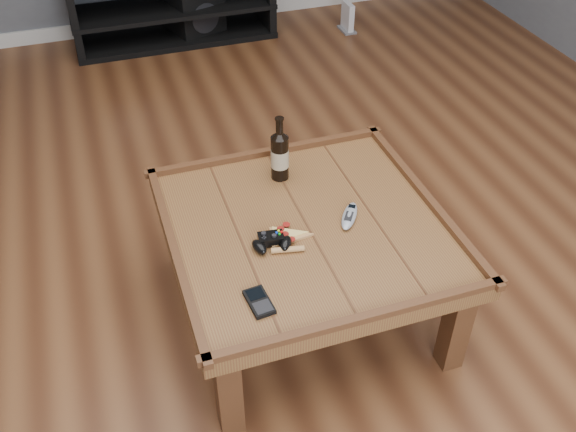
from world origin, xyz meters
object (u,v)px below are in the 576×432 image
object	(u,v)px
beer_bottle	(280,154)
pizza_slice	(285,238)
remote_control	(349,216)
smartphone	(259,302)
game_console	(348,18)
media_console	(172,5)
game_controller	(272,242)
coffee_table	(307,237)
subwoofer	(193,11)

from	to	relation	value
beer_bottle	pizza_slice	xyz separation A→B (m)	(-0.10, -0.36, -0.10)
remote_control	smartphone	bearing A→B (deg)	-111.60
pizza_slice	game_console	bearing A→B (deg)	74.36
beer_bottle	media_console	bearing A→B (deg)	89.97
smartphone	game_console	distance (m)	3.20
beer_bottle	remote_control	bearing A→B (deg)	-63.60
media_console	game_controller	xyz separation A→B (m)	(-0.16, -2.82, 0.22)
coffee_table	game_controller	bearing A→B (deg)	-156.12
beer_bottle	subwoofer	size ratio (longest dim) A/B	0.64
media_console	remote_control	world-z (taller)	media_console
pizza_slice	remote_control	distance (m)	0.26
media_console	beer_bottle	world-z (taller)	beer_bottle
smartphone	beer_bottle	bearing A→B (deg)	60.79
beer_bottle	pizza_slice	world-z (taller)	beer_bottle
game_controller	game_console	world-z (taller)	game_controller
smartphone	game_console	size ratio (longest dim) A/B	0.63
remote_control	subwoofer	xyz separation A→B (m)	(-0.01, 2.81, -0.29)
game_controller	smartphone	distance (m)	0.27
subwoofer	game_console	size ratio (longest dim) A/B	2.06
media_console	game_console	bearing A→B (deg)	-12.07
media_console	game_console	size ratio (longest dim) A/B	6.72
coffee_table	subwoofer	world-z (taller)	coffee_table
coffee_table	game_controller	distance (m)	0.19
media_console	game_console	xyz separation A→B (m)	(1.22, -0.26, -0.15)
game_controller	coffee_table	bearing A→B (deg)	31.03
media_console	subwoofer	xyz separation A→B (m)	(0.15, 0.05, -0.08)
beer_bottle	subwoofer	bearing A→B (deg)	86.46
game_console	coffee_table	bearing A→B (deg)	-116.75
pizza_slice	game_console	xyz separation A→B (m)	(1.32, 2.54, -0.36)
game_controller	beer_bottle	bearing A→B (deg)	75.19
remote_control	beer_bottle	bearing A→B (deg)	150.25
beer_bottle	remote_control	world-z (taller)	beer_bottle
remote_control	subwoofer	world-z (taller)	remote_control
smartphone	game_controller	bearing A→B (deg)	58.35
game_controller	smartphone	size ratio (longest dim) A/B	1.20
coffee_table	smartphone	distance (m)	0.42
game_controller	subwoofer	xyz separation A→B (m)	(0.31, 2.87, -0.30)
coffee_table	game_console	world-z (taller)	coffee_table
media_console	beer_bottle	xyz separation A→B (m)	(-0.00, -2.44, 0.31)
game_controller	smartphone	bearing A→B (deg)	-108.87
coffee_table	remote_control	xyz separation A→B (m)	(0.16, -0.01, 0.07)
pizza_slice	subwoofer	size ratio (longest dim) A/B	0.54
pizza_slice	smartphone	distance (m)	0.32
remote_control	game_controller	bearing A→B (deg)	-136.19
subwoofer	game_console	bearing A→B (deg)	-34.48
smartphone	remote_control	size ratio (longest dim) A/B	0.80
coffee_table	subwoofer	bearing A→B (deg)	86.88
smartphone	pizza_slice	bearing A→B (deg)	50.73
media_console	beer_bottle	size ratio (longest dim) A/B	5.13
coffee_table	game_controller	world-z (taller)	game_controller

